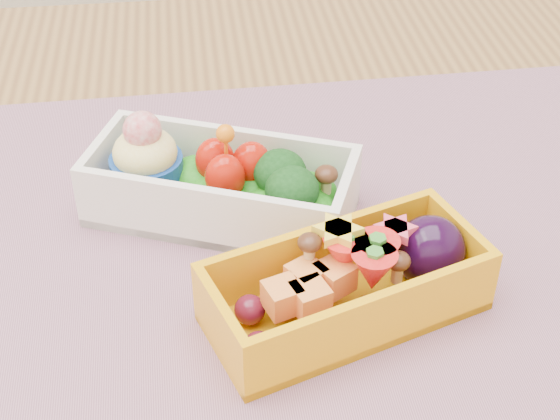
{
  "coord_description": "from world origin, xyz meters",
  "views": [
    {
      "loc": [
        -0.02,
        -0.44,
        1.12
      ],
      "look_at": [
        0.04,
        -0.02,
        0.79
      ],
      "focal_mm": 54.05,
      "sensor_mm": 36.0,
      "label": 1
    }
  ],
  "objects": [
    {
      "name": "table",
      "position": [
        0.0,
        0.0,
        0.65
      ],
      "size": [
        1.2,
        0.8,
        0.75
      ],
      "color": "brown",
      "rests_on": "ground"
    },
    {
      "name": "placemat",
      "position": [
        0.03,
        -0.03,
        0.75
      ],
      "size": [
        0.6,
        0.46,
        0.0
      ],
      "primitive_type": "cube",
      "rotation": [
        0.0,
        0.0,
        0.02
      ],
      "color": "gray",
      "rests_on": "table"
    },
    {
      "name": "bento_white",
      "position": [
        -0.0,
        0.03,
        0.78
      ],
      "size": [
        0.2,
        0.14,
        0.07
      ],
      "rotation": [
        0.0,
        0.0,
        -0.38
      ],
      "color": "silver",
      "rests_on": "placemat"
    },
    {
      "name": "bento_yellow",
      "position": [
        0.07,
        -0.08,
        0.78
      ],
      "size": [
        0.18,
        0.12,
        0.06
      ],
      "rotation": [
        0.0,
        0.0,
        0.34
      ],
      "color": "#E89E0B",
      "rests_on": "placemat"
    }
  ]
}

